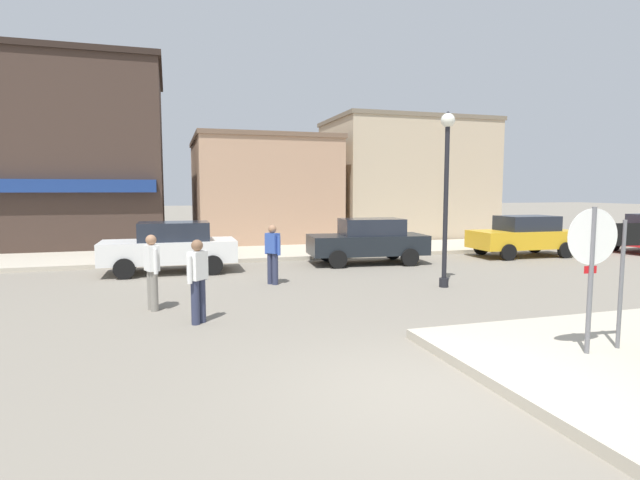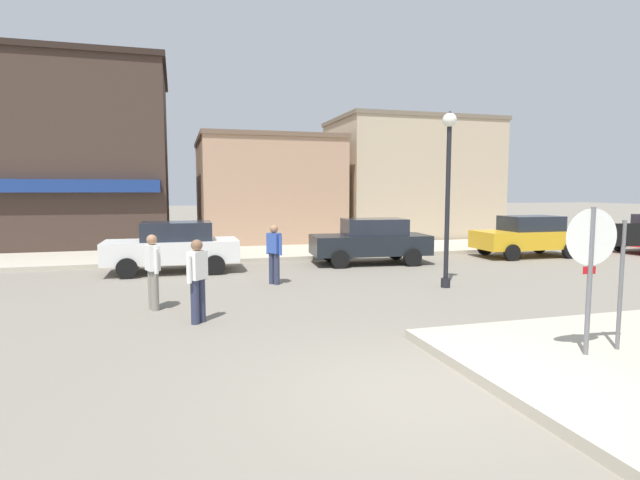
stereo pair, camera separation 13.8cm
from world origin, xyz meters
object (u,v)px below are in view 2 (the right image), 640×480
at_px(pedestrian_crossing_far, 198,278).
at_px(pedestrian_kerb_side, 153,269).
at_px(stop_sign, 590,262).
at_px(lamp_post, 448,174).
at_px(parked_car_nearest, 173,246).
at_px(parked_car_third, 528,236).
at_px(one_way_sign, 621,272).
at_px(parked_car_second, 371,240).
at_px(pedestrian_crossing_near, 274,252).

distance_m(pedestrian_crossing_far, pedestrian_kerb_side, 1.60).
xyz_separation_m(stop_sign, pedestrian_crossing_far, (-5.33, 3.91, -0.65)).
bearing_deg(lamp_post, parked_car_nearest, 146.68).
distance_m(stop_sign, parked_car_third, 12.55).
relative_size(stop_sign, pedestrian_kerb_side, 1.43).
xyz_separation_m(parked_car_third, pedestrian_kerb_side, (-13.38, -5.01, 0.06)).
height_order(stop_sign, pedestrian_kerb_side, stop_sign).
distance_m(one_way_sign, parked_car_nearest, 12.06).
xyz_separation_m(lamp_post, parked_car_second, (-0.30, 4.50, -2.15)).
height_order(one_way_sign, pedestrian_crossing_near, one_way_sign).
height_order(one_way_sign, parked_car_second, one_way_sign).
height_order(parked_car_nearest, pedestrian_kerb_side, pedestrian_kerb_side).
distance_m(one_way_sign, pedestrian_kerb_side, 8.60).
xyz_separation_m(one_way_sign, parked_car_second, (0.10, 10.17, -0.52)).
bearing_deg(pedestrian_crossing_near, lamp_post, -21.73).
distance_m(parked_car_second, parked_car_third, 6.44).
xyz_separation_m(parked_car_nearest, parked_car_third, (12.99, 0.03, 0.00)).
relative_size(pedestrian_crossing_near, pedestrian_crossing_far, 1.00).
bearing_deg(parked_car_third, parked_car_second, -179.69).
height_order(lamp_post, pedestrian_kerb_side, lamp_post).
distance_m(stop_sign, pedestrian_crossing_near, 8.10).
bearing_deg(pedestrian_kerb_side, parked_car_nearest, 85.52).
height_order(stop_sign, pedestrian_crossing_near, stop_sign).
xyz_separation_m(parked_car_second, pedestrian_crossing_far, (-6.07, -6.32, 0.06)).
xyz_separation_m(stop_sign, one_way_sign, (0.64, 0.06, -0.19)).
distance_m(parked_car_nearest, pedestrian_crossing_near, 3.85).
xyz_separation_m(parked_car_second, parked_car_third, (6.44, 0.04, 0.00)).
relative_size(parked_car_third, pedestrian_crossing_near, 2.51).
relative_size(parked_car_third, pedestrian_crossing_far, 2.51).
relative_size(lamp_post, pedestrian_crossing_near, 2.82).
distance_m(parked_car_third, pedestrian_crossing_far, 14.04).
distance_m(one_way_sign, parked_car_second, 10.18).
bearing_deg(one_way_sign, stop_sign, -174.79).
height_order(pedestrian_crossing_near, pedestrian_crossing_far, same).
height_order(parked_car_second, pedestrian_kerb_side, pedestrian_kerb_side).
height_order(parked_car_second, pedestrian_crossing_near, pedestrian_crossing_near).
relative_size(stop_sign, pedestrian_crossing_near, 1.43).
distance_m(parked_car_third, pedestrian_kerb_side, 14.29).
bearing_deg(stop_sign, pedestrian_kerb_side, 139.70).
height_order(parked_car_third, pedestrian_crossing_far, pedestrian_crossing_far).
bearing_deg(pedestrian_crossing_far, pedestrian_kerb_side, 122.69).
relative_size(pedestrian_crossing_far, pedestrian_kerb_side, 1.00).
xyz_separation_m(one_way_sign, pedestrian_kerb_side, (-6.84, 5.20, -0.46)).
bearing_deg(parked_car_second, stop_sign, -94.14).
bearing_deg(pedestrian_crossing_far, parked_car_third, 26.91).
relative_size(parked_car_second, pedestrian_kerb_side, 2.57).
relative_size(lamp_post, parked_car_nearest, 1.13).
bearing_deg(parked_car_third, stop_sign, -125.00).
distance_m(parked_car_nearest, pedestrian_kerb_side, 4.99).
bearing_deg(pedestrian_kerb_side, parked_car_third, 20.51).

